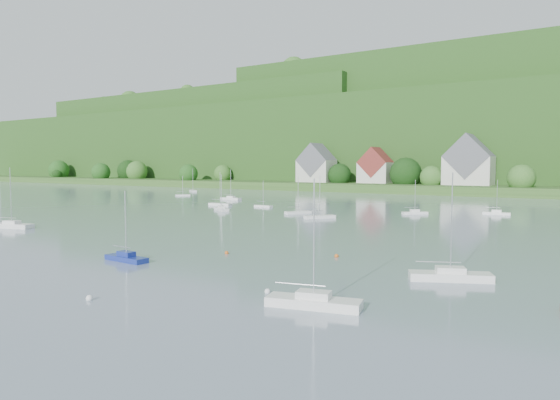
% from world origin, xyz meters
% --- Properties ---
extents(far_shore_strip, '(600.00, 60.00, 3.00)m').
position_xyz_m(far_shore_strip, '(0.00, 200.00, 1.50)').
color(far_shore_strip, '#2E5520').
rests_on(far_shore_strip, ground).
extents(forested_ridge, '(620.00, 181.22, 69.89)m').
position_xyz_m(forested_ridge, '(0.39, 268.57, 22.89)').
color(forested_ridge, '#1C4114').
rests_on(forested_ridge, ground).
extents(village_building_0, '(14.00, 10.40, 16.00)m').
position_xyz_m(village_building_0, '(-55.00, 187.00, 9.51)').
color(village_building_0, silver).
rests_on(village_building_0, far_shore_strip).
extents(village_building_1, '(12.00, 9.36, 14.00)m').
position_xyz_m(village_building_1, '(-30.00, 189.00, 8.75)').
color(village_building_1, silver).
rests_on(village_building_1, far_shore_strip).
extents(village_building_2, '(16.00, 11.44, 18.00)m').
position_xyz_m(village_building_2, '(5.00, 188.00, 10.27)').
color(village_building_2, silver).
rests_on(village_building_2, far_shore_strip).
extents(near_sailboat_1, '(5.48, 1.89, 7.27)m').
position_xyz_m(near_sailboat_1, '(4.15, 37.41, 0.41)').
color(near_sailboat_1, navy).
rests_on(near_sailboat_1, ground).
extents(near_sailboat_3, '(7.06, 4.62, 9.30)m').
position_xyz_m(near_sailboat_3, '(34.67, 46.48, 0.47)').
color(near_sailboat_3, white).
rests_on(near_sailboat_3, ground).
extents(near_sailboat_4, '(6.93, 3.39, 9.01)m').
position_xyz_m(near_sailboat_4, '(28.80, 32.80, 0.46)').
color(near_sailboat_4, white).
rests_on(near_sailboat_4, ground).
extents(near_sailboat_6, '(7.36, 3.78, 9.57)m').
position_xyz_m(near_sailboat_6, '(-33.20, 46.56, 0.48)').
color(near_sailboat_6, white).
rests_on(near_sailboat_6, ground).
extents(mooring_buoy_1, '(0.51, 0.51, 0.51)m').
position_xyz_m(mooring_buoy_1, '(13.96, 25.58, 0.00)').
color(mooring_buoy_1, white).
rests_on(mooring_buoy_1, ground).
extents(mooring_buoy_2, '(0.47, 0.47, 0.47)m').
position_xyz_m(mooring_buoy_2, '(21.46, 51.22, 0.00)').
color(mooring_buoy_2, orange).
rests_on(mooring_buoy_2, ground).
extents(mooring_buoy_3, '(0.44, 0.44, 0.44)m').
position_xyz_m(mooring_buoy_3, '(10.17, 46.42, 0.00)').
color(mooring_buoy_3, orange).
rests_on(mooring_buoy_3, ground).
extents(mooring_buoy_4, '(0.47, 0.47, 0.47)m').
position_xyz_m(mooring_buoy_4, '(23.85, 34.36, 0.00)').
color(mooring_buoy_4, white).
rests_on(mooring_buoy_4, ground).
extents(far_sailboat_cluster, '(196.98, 65.33, 8.71)m').
position_xyz_m(far_sailboat_cluster, '(7.19, 113.29, 0.37)').
color(far_sailboat_cluster, white).
rests_on(far_sailboat_cluster, ground).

